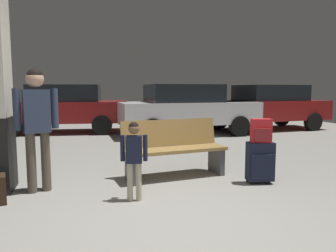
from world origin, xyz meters
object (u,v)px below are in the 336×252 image
Objects in this scene: suitcase at (260,162)px; parked_car_near at (187,108)px; adult at (37,117)px; parked_car_side at (267,106)px; parked_car_far at (63,107)px; backpack_bright at (261,131)px; child at (134,153)px; bench at (174,149)px.

suitcase is 0.15× the size of parked_car_near.
adult reaches higher than parked_car_side.
backpack_bright is at bearing -65.60° from parked_car_far.
backpack_bright is 0.08× the size of parked_car_near.
suitcase is at bearing -8.06° from adult.
bench is at bearing 50.28° from child.
adult is at bearing 171.93° from backpack_bright.
parked_car_side is (5.52, 5.90, 0.21)m from child.
backpack_bright is (1.10, -0.69, 0.33)m from bench.
backpack_bright is at bearing -122.73° from parked_car_side.
child is at bearing -133.06° from parked_car_side.
backpack_bright is 0.21× the size of adult.
child is 7.04m from parked_car_far.
parked_car_far is at bearing 114.40° from backpack_bright.
backpack_bright is 6.71m from parked_car_side.
bench reaches higher than suitcase.
backpack_bright is at bearing -162.03° from suitcase.
child reaches higher than bench.
bench is at bearing 7.43° from adult.
bench is 0.40× the size of parked_car_near.
parked_car_near is (3.65, 4.72, -0.20)m from adult.
child is 1.41m from adult.
parked_car_side reaches higher than suitcase.
parked_car_side is at bearing -8.87° from parked_car_far.
bench is 1.34m from backpack_bright.
bench is 4.79m from parked_car_near.
child is (-1.89, -0.26, 0.28)m from suitcase.
adult reaches higher than child.
child is 8.08m from parked_car_side.
child is (-1.89, -0.25, -0.17)m from backpack_bright.
child is 0.60× the size of adult.
bench is at bearing -110.85° from parked_car_near.
parked_car_side is (3.63, 5.65, 0.03)m from backpack_bright.
parked_car_far is at bearing 157.06° from parked_car_near.
bench is at bearing -133.66° from parked_car_side.
adult reaches higher than backpack_bright.
child is at bearing -30.50° from adult.
child is (-0.78, -0.94, 0.16)m from bench.
child is 0.24× the size of parked_car_near.
parked_car_near is at bearing -22.94° from parked_car_far.
backpack_bright is at bearing -31.91° from bench.
bench is at bearing 148.12° from suitcase.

